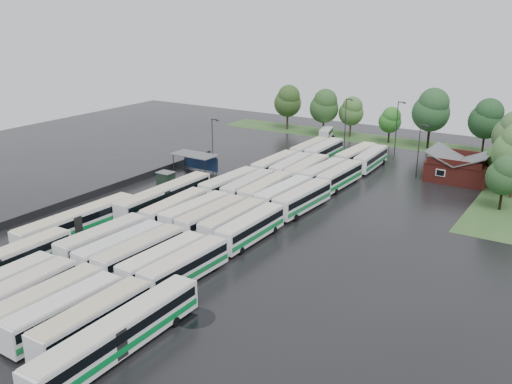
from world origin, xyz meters
The scene contains 56 objects.
ground centered at (0.00, 0.00, 0.00)m, with size 160.00×160.00×0.00m, color black.
brick_building centered at (24.00, 42.77, 1.87)m, with size 10.07×8.60×5.39m.
wash_shed centered at (-17.20, 22.02, 2.99)m, with size 8.20×4.20×3.58m.
utility_hut centered at (-16.20, 12.60, 1.32)m, with size 2.70×2.20×2.62m.
grass_strip_north centered at (2.00, 64.80, 0.01)m, with size 80.00×10.00×0.01m, color #305323.
west_fence centered at (-22.20, 8.00, 0.60)m, with size 0.10×50.00×1.20m, color #2D2D30.
bus_r0c0 centered at (-4.54, -26.02, 1.83)m, with size 2.59×11.99×3.34m.
bus_r0c1 centered at (-1.33, -26.16, 1.90)m, with size 3.02×12.50×3.46m.
bus_r0c2 centered at (2.05, -25.68, 1.88)m, with size 2.69×12.27×3.41m.
bus_r0c3 centered at (5.01, -26.07, 1.88)m, with size 2.95×12.32×3.41m.
bus_r0c4 centered at (8.53, -25.76, 1.94)m, with size 2.75×12.66×3.52m.
bus_r1c0 centered at (-4.58, -12.21, 1.91)m, with size 3.23×12.60×3.48m.
bus_r1c1 centered at (-1.09, -12.71, 1.88)m, with size 3.14×12.41×3.43m.
bus_r1c2 centered at (1.82, -12.56, 1.89)m, with size 3.09×12.46×3.44m.
bus_r1c3 centered at (5.35, -12.66, 1.84)m, with size 2.99×12.12×3.35m.
bus_r1c4 centered at (8.35, -12.50, 1.87)m, with size 3.01×12.31×3.40m.
bus_r2c0 centered at (-4.56, 1.19, 1.85)m, with size 2.92×12.15×3.36m.
bus_r2c1 centered at (-1.26, 1.55, 1.85)m, with size 3.08×12.17×3.36m.
bus_r2c2 centered at (1.87, 1.16, 1.88)m, with size 3.06×12.34×3.41m.
bus_r2c3 centered at (5.04, 1.54, 1.86)m, with size 2.67×12.19×3.39m.
bus_r2c4 centered at (8.29, 0.85, 1.90)m, with size 2.70×12.40×3.45m.
bus_r3c0 centered at (-4.53, 14.47, 1.90)m, with size 3.20×12.49×3.45m.
bus_r3c1 centered at (-1.25, 14.91, 1.87)m, with size 2.92×12.29×3.40m.
bus_r3c2 centered at (1.96, 15.01, 1.92)m, with size 2.97×12.63×3.50m.
bus_r3c3 centered at (5.24, 14.65, 1.90)m, with size 3.07×12.52×3.46m.
bus_r3c4 centered at (8.54, 14.45, 1.92)m, with size 3.23×12.65×3.49m.
bus_r4c0 centered at (-4.30, 28.27, 1.86)m, with size 2.61×12.18×3.39m.
bus_r4c1 centered at (-1.15, 28.42, 1.83)m, with size 3.08×12.06×3.33m.
bus_r4c2 centered at (2.09, 28.19, 1.92)m, with size 3.13×12.65×3.49m.
bus_r4c3 centered at (5.15, 28.23, 1.83)m, with size 3.10×12.06×3.33m.
bus_r4c4 centered at (8.33, 28.16, 1.87)m, with size 2.90×12.25×3.39m.
bus_r5c0 centered at (-4.39, 41.85, 1.83)m, with size 2.57×11.95×3.33m.
bus_r5c1 centered at (-1.27, 41.95, 1.90)m, with size 2.85×12.48×3.46m.
bus_r5c3 centered at (5.39, 41.89, 1.90)m, with size 3.23×12.54×3.46m.
bus_r5c4 centered at (8.41, 41.70, 1.84)m, with size 3.01×12.09×3.34m.
artic_bus_west_b centered at (-9.25, 4.48, 1.93)m, with size 2.71×18.73×3.47m.
artic_bus_west_c centered at (-12.12, -9.61, 1.89)m, with size 3.19×18.43×3.41m.
artic_bus_east centered at (12.16, -26.20, 1.94)m, with size 2.88×18.89×3.50m.
minibus centered at (-8.87, 58.53, 1.44)m, with size 3.67×6.29×2.59m.
tree_north_0 centered at (-21.77, 63.88, 7.01)m, with size 6.58×6.58×10.90m.
tree_north_1 centered at (-11.06, 61.81, 7.07)m, with size 6.64×6.64×11.00m.
tree_north_2 centered at (-5.49, 64.45, 6.03)m, with size 5.65×5.65×9.37m.
tree_north_3 centered at (4.21, 63.17, 5.23)m, with size 4.91×4.91×8.13m.
tree_north_4 centered at (12.97, 62.94, 8.29)m, with size 7.78×7.78×12.89m.
tree_north_5 centered at (23.87, 63.72, 7.43)m, with size 6.97×6.97×11.55m.
tree_east_0 centered at (33.23, 30.63, 5.52)m, with size 5.18×5.18×8.58m.
tree_east_2 centered at (30.73, 43.24, 5.27)m, with size 4.99×4.95×8.20m.
lamp_post_ne centered at (17.57, 40.41, 5.55)m, with size 1.47×0.29×9.56m.
lamp_post_nw centered at (-14.51, 23.69, 5.77)m, with size 1.53×0.30×9.94m.
lamp_post_back_w centered at (-2.79, 55.33, 5.97)m, with size 1.58×0.31×10.29m.
lamp_post_back_e centered at (8.52, 55.00, 6.22)m, with size 1.65×0.32×10.71m.
puddle_0 centered at (0.27, -17.91, 0.00)m, with size 5.70×5.70×0.01m, color black.
puddle_1 centered at (8.64, -24.92, 0.00)m, with size 4.34×4.34×0.01m, color black.
puddle_2 centered at (-10.24, 1.11, 0.00)m, with size 6.27×6.27×0.01m, color black.
puddle_3 centered at (2.56, -4.54, 0.00)m, with size 3.47×3.47×0.01m, color black.
puddle_4 centered at (13.97, -17.93, 0.00)m, with size 4.00×4.00×0.01m, color black.
Camera 1 is at (45.17, -56.05, 29.08)m, focal length 40.00 mm.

